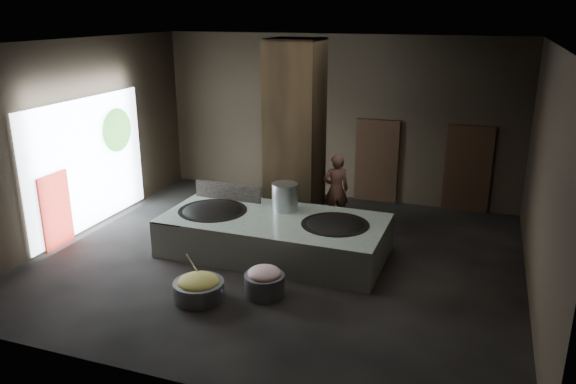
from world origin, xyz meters
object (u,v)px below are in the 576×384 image
at_px(wok_left, 213,214).
at_px(cook, 336,190).
at_px(hearth_platform, 274,235).
at_px(wok_right, 335,228).
at_px(veg_basin, 199,290).
at_px(stock_pot, 285,197).
at_px(meat_basin, 264,285).

xyz_separation_m(wok_left, cook, (2.25, 2.21, 0.14)).
bearing_deg(hearth_platform, wok_left, -177.30).
distance_m(hearth_platform, wok_right, 1.39).
distance_m(wok_left, wok_right, 2.80).
distance_m(wok_left, veg_basin, 2.56).
height_order(stock_pot, cook, cook).
bearing_deg(meat_basin, wok_right, 66.14).
bearing_deg(stock_pot, hearth_platform, -95.19).
relative_size(stock_pot, veg_basin, 0.67).
bearing_deg(wok_left, veg_basin, -69.50).
relative_size(veg_basin, meat_basin, 1.24).
xyz_separation_m(hearth_platform, meat_basin, (0.51, -1.85, -0.21)).
bearing_deg(hearth_platform, veg_basin, -102.80).
bearing_deg(hearth_platform, wok_right, 2.84).
xyz_separation_m(wok_right, cook, (-0.55, 2.11, 0.14)).
distance_m(wok_right, veg_basin, 3.16).
bearing_deg(veg_basin, cook, 73.23).
height_order(hearth_platform, veg_basin, hearth_platform).
distance_m(stock_pot, meat_basin, 2.61).
relative_size(hearth_platform, veg_basin, 5.11).
bearing_deg(stock_pot, meat_basin, -79.10).
height_order(hearth_platform, cook, cook).
bearing_deg(stock_pot, cook, 65.12).
bearing_deg(cook, wok_left, 16.92).
height_order(wok_left, veg_basin, wok_left).
distance_m(stock_pot, veg_basin, 3.16).
xyz_separation_m(hearth_platform, cook, (0.80, 2.16, 0.48)).
height_order(stock_pot, veg_basin, stock_pot).
relative_size(hearth_platform, wok_left, 3.17).
xyz_separation_m(wok_left, meat_basin, (1.96, -1.80, -0.54)).
xyz_separation_m(veg_basin, meat_basin, (1.09, 0.54, 0.03)).
xyz_separation_m(cook, veg_basin, (-1.37, -4.55, -0.72)).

